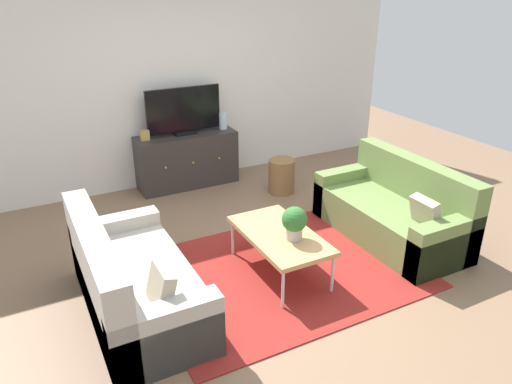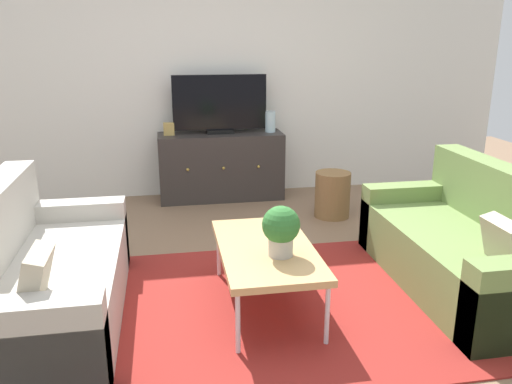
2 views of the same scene
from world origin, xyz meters
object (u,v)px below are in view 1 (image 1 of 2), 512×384
(couch_right_side, at_px, (396,213))
(mantel_clock, at_px, (145,135))
(tv_console, at_px, (187,160))
(coffee_table, at_px, (280,236))
(couch_left_side, at_px, (128,285))
(glass_vase, at_px, (223,121))
(potted_plant, at_px, (294,222))
(wicker_basket, at_px, (282,176))
(flat_screen_tv, at_px, (184,111))

(couch_right_side, height_order, mantel_clock, couch_right_side)
(tv_console, height_order, mantel_clock, mantel_clock)
(coffee_table, distance_m, mantel_clock, 2.51)
(couch_left_side, height_order, glass_vase, glass_vase)
(potted_plant, xyz_separation_m, mantel_clock, (-0.61, 2.56, 0.18))
(tv_console, xyz_separation_m, mantel_clock, (-0.53, 0.00, 0.42))
(tv_console, xyz_separation_m, wicker_basket, (0.99, -0.79, -0.13))
(couch_right_side, relative_size, tv_console, 1.28)
(coffee_table, xyz_separation_m, potted_plant, (0.06, -0.15, 0.20))
(mantel_clock, bearing_deg, tv_console, -0.00)
(coffee_table, distance_m, glass_vase, 2.50)
(couch_right_side, xyz_separation_m, potted_plant, (-1.40, -0.19, 0.32))
(flat_screen_tv, bearing_deg, glass_vase, -2.14)
(potted_plant, distance_m, glass_vase, 2.61)
(couch_left_side, bearing_deg, flat_screen_tv, 59.89)
(couch_left_side, xyz_separation_m, potted_plant, (1.47, -0.19, 0.32))
(tv_console, xyz_separation_m, flat_screen_tv, (-0.00, 0.02, 0.66))
(couch_right_side, distance_m, wicker_basket, 1.66)
(potted_plant, bearing_deg, couch_right_side, 7.53)
(potted_plant, bearing_deg, glass_vase, 79.91)
(wicker_basket, bearing_deg, tv_console, 141.43)
(glass_vase, height_order, wicker_basket, glass_vase)
(wicker_basket, bearing_deg, coffee_table, -120.98)
(couch_right_side, xyz_separation_m, tv_console, (-1.48, 2.37, 0.08))
(tv_console, bearing_deg, flat_screen_tv, 90.00)
(potted_plant, xyz_separation_m, glass_vase, (0.46, 2.56, 0.22))
(mantel_clock, distance_m, wicker_basket, 1.81)
(coffee_table, distance_m, potted_plant, 0.26)
(couch_left_side, distance_m, tv_console, 2.75)
(mantel_clock, bearing_deg, couch_right_side, -49.66)
(potted_plant, xyz_separation_m, wicker_basket, (0.91, 1.77, -0.37))
(couch_left_side, xyz_separation_m, flat_screen_tv, (1.39, 2.39, 0.73))
(couch_left_side, height_order, mantel_clock, couch_left_side)
(glass_vase, distance_m, mantel_clock, 1.07)
(couch_left_side, bearing_deg, wicker_basket, 33.62)
(tv_console, distance_m, glass_vase, 0.71)
(coffee_table, xyz_separation_m, mantel_clock, (-0.55, 2.41, 0.38))
(coffee_table, relative_size, wicker_basket, 2.43)
(coffee_table, xyz_separation_m, tv_console, (-0.02, 2.41, -0.04))
(couch_left_side, xyz_separation_m, glass_vase, (1.92, 2.37, 0.54))
(tv_console, bearing_deg, potted_plant, -88.24)
(mantel_clock, bearing_deg, flat_screen_tv, 2.14)
(coffee_table, relative_size, potted_plant, 3.44)
(couch_right_side, xyz_separation_m, flat_screen_tv, (-1.48, 2.39, 0.73))
(glass_vase, bearing_deg, potted_plant, -100.09)
(couch_right_side, height_order, coffee_table, couch_right_side)
(potted_plant, distance_m, tv_console, 2.57)
(mantel_clock, bearing_deg, wicker_basket, -27.40)
(potted_plant, bearing_deg, wicker_basket, 62.68)
(couch_right_side, distance_m, potted_plant, 1.45)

